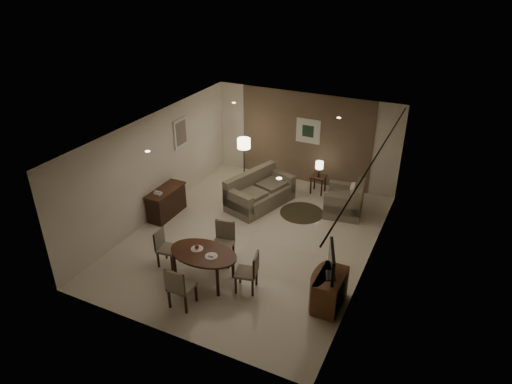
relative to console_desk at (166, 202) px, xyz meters
The scene contains 31 objects.
room_shell 2.70m from the console_desk, ahead, with size 5.50×7.00×2.70m.
taupe_accent 4.39m from the console_desk, 54.45° to the left, with size 3.96×0.03×2.70m, color brown.
curtain_wall 5.26m from the console_desk, ahead, with size 0.08×6.70×2.58m, color #B8A690, non-canonical shape.
curtain_rod 5.64m from the console_desk, ahead, with size 0.03×0.03×6.80m, color black.
art_back_frame 4.49m from the console_desk, 53.18° to the left, with size 0.72×0.03×0.72m, color silver.
art_back_canvas 4.48m from the console_desk, 53.06° to the left, with size 0.34×0.01×0.34m, color #1C3421.
art_left_frame 1.92m from the console_desk, 100.85° to the left, with size 0.03×0.60×0.80m, color silver.
art_left_canvas 1.91m from the console_desk, 100.16° to the left, with size 0.01×0.46×0.64m, color gray.
downlight_nl 3.12m from the console_desk, 58.80° to the right, with size 0.10×0.10×0.01m, color white.
downlight_nr 4.87m from the console_desk, 24.83° to the right, with size 0.10×0.10×0.01m, color white.
downlight_fl 3.12m from the console_desk, 58.80° to the left, with size 0.10×0.10×0.01m, color white.
downlight_fr 4.87m from the console_desk, 24.83° to the left, with size 0.10×0.10×0.01m, color white.
console_desk is the anchor object (origin of this frame).
telephone 0.52m from the console_desk, 90.00° to the right, with size 0.20×0.14×0.09m, color white, non-canonical shape.
tv_cabinet 5.11m from the console_desk, 17.05° to the right, with size 0.48×0.90×0.70m, color brown, non-canonical shape.
flat_tv 5.14m from the console_desk, 17.12° to the right, with size 0.06×0.88×0.60m, color black, non-canonical shape.
dining_table 2.96m from the console_desk, 39.46° to the right, with size 1.48×0.92×0.69m, color #4A2917, non-canonical shape.
chair_near 3.57m from the console_desk, 49.76° to the right, with size 0.45×0.45×0.93m, color gray, non-canonical shape.
chair_far 2.61m from the console_desk, 26.81° to the right, with size 0.46×0.46×0.95m, color gray, non-canonical shape.
chair_left 2.20m from the console_desk, 53.62° to the right, with size 0.41×0.41×0.84m, color gray, non-canonical shape.
chair_right 3.68m from the console_desk, 28.99° to the right, with size 0.42×0.42×0.87m, color gray, non-canonical shape.
plate_a 2.81m from the console_desk, 41.02° to the right, with size 0.26×0.26×0.02m, color white.
plate_b 3.18m from the console_desk, 37.63° to the right, with size 0.26×0.26×0.02m, color white.
fruit_apple 2.82m from the console_desk, 41.02° to the right, with size 0.09×0.09×0.09m, color red.
napkin 3.19m from the console_desk, 37.63° to the right, with size 0.12×0.08×0.03m, color white.
round_rug 3.57m from the console_desk, 27.08° to the left, with size 1.16×1.16×0.01m, color #3F3A23.
sofa 2.51m from the console_desk, 37.94° to the left, with size 0.95×1.90×0.89m, color gray, non-canonical shape.
armchair 4.65m from the console_desk, 26.83° to the left, with size 0.99×0.93×0.88m, color gray, non-canonical shape.
side_table 4.30m from the console_desk, 42.69° to the left, with size 0.40×0.40×0.51m, color black, non-canonical shape.
table_lamp 4.32m from the console_desk, 42.69° to the left, with size 0.22×0.22×0.50m, color #FFEAC1, non-canonical shape.
floor_lamp 2.66m from the console_desk, 66.69° to the left, with size 0.37×0.37×1.47m, color #FFE5B7, non-canonical shape.
Camera 1 is at (4.09, -8.34, 6.14)m, focal length 32.00 mm.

